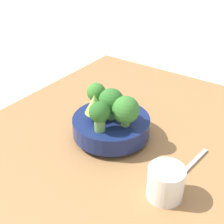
% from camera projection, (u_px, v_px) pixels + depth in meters
% --- Properties ---
extents(ground_plane, '(6.00, 6.00, 0.00)m').
position_uv_depth(ground_plane, '(114.00, 146.00, 0.89)').
color(ground_plane, beige).
extents(table, '(0.96, 0.74, 0.04)m').
position_uv_depth(table, '(114.00, 140.00, 0.88)').
color(table, '#9E7042').
rests_on(table, ground_plane).
extents(bowl, '(0.21, 0.21, 0.06)m').
position_uv_depth(bowl, '(112.00, 126.00, 0.84)').
color(bowl, navy).
rests_on(bowl, table).
extents(romanesco_piece_far, '(0.05, 0.05, 0.07)m').
position_uv_depth(romanesco_piece_far, '(95.00, 104.00, 0.80)').
color(romanesco_piece_far, '#7AB256').
rests_on(romanesco_piece_far, bowl).
extents(broccoli_floret_front, '(0.07, 0.07, 0.08)m').
position_uv_depth(broccoli_floret_front, '(126.00, 110.00, 0.78)').
color(broccoli_floret_front, '#6BA34C').
rests_on(broccoli_floret_front, bowl).
extents(broccoli_floret_center, '(0.07, 0.07, 0.09)m').
position_uv_depth(broccoli_floret_center, '(112.00, 102.00, 0.80)').
color(broccoli_floret_center, '#6BA34C').
rests_on(broccoli_floret_center, bowl).
extents(broccoli_floret_left, '(0.05, 0.05, 0.08)m').
position_uv_depth(broccoli_floret_left, '(100.00, 114.00, 0.76)').
color(broccoli_floret_left, '#609347').
rests_on(broccoli_floret_left, bowl).
extents(broccoli_floret_back, '(0.05, 0.05, 0.08)m').
position_uv_depth(broccoli_floret_back, '(96.00, 95.00, 0.84)').
color(broccoli_floret_back, '#609347').
rests_on(broccoli_floret_back, bowl).
extents(cup, '(0.08, 0.08, 0.08)m').
position_uv_depth(cup, '(166.00, 183.00, 0.66)').
color(cup, silver).
rests_on(cup, table).
extents(fork, '(0.19, 0.03, 0.01)m').
position_uv_depth(fork, '(188.00, 168.00, 0.75)').
color(fork, '#B2B2B7').
rests_on(fork, table).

